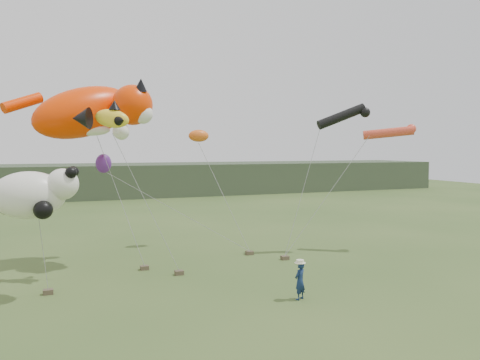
{
  "coord_description": "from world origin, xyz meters",
  "views": [
    {
      "loc": [
        -7.44,
        -16.74,
        6.03
      ],
      "look_at": [
        0.21,
        3.0,
        4.6
      ],
      "focal_mm": 35.0,
      "sensor_mm": 36.0,
      "label": 1
    }
  ],
  "objects": [
    {
      "name": "ground",
      "position": [
        0.0,
        0.0,
        0.0
      ],
      "size": [
        120.0,
        120.0,
        0.0
      ],
      "primitive_type": "plane",
      "color": "#385123",
      "rests_on": "ground"
    },
    {
      "name": "headland",
      "position": [
        -3.11,
        44.69,
        1.92
      ],
      "size": [
        90.0,
        13.0,
        4.0
      ],
      "color": "#2D3D28",
      "rests_on": "ground"
    },
    {
      "name": "festival_attendant",
      "position": [
        1.41,
        -0.52,
        0.76
      ],
      "size": [
        0.66,
        0.59,
        1.52
      ],
      "primitive_type": "imported",
      "rotation": [
        0.0,
        0.0,
        3.65
      ],
      "color": "#14264C",
      "rests_on": "ground"
    },
    {
      "name": "sandbag_anchors",
      "position": [
        -1.47,
        5.64,
        0.1
      ],
      "size": [
        12.27,
        4.0,
        0.21
      ],
      "color": "brown",
      "rests_on": "ground"
    },
    {
      "name": "cat_kite",
      "position": [
        -5.64,
        8.55,
        7.94
      ],
      "size": [
        7.34,
        4.47,
        3.87
      ],
      "color": "#FF3700",
      "rests_on": "ground"
    },
    {
      "name": "fish_kite",
      "position": [
        -5.61,
        5.62,
        7.43
      ],
      "size": [
        2.82,
        1.83,
        1.38
      ],
      "color": "yellow",
      "rests_on": "ground"
    },
    {
      "name": "tube_kites",
      "position": [
        9.64,
        6.32,
        7.48
      ],
      "size": [
        5.96,
        2.17,
        2.13
      ],
      "color": "black",
      "rests_on": "ground"
    },
    {
      "name": "panda_kite",
      "position": [
        -8.37,
        3.35,
        4.25
      ],
      "size": [
        3.3,
        2.13,
        2.05
      ],
      "color": "white",
      "rests_on": "ground"
    },
    {
      "name": "misc_kites",
      "position": [
        -1.8,
        10.77,
        6.13
      ],
      "size": [
        6.89,
        1.83,
        2.52
      ],
      "color": "orange",
      "rests_on": "ground"
    }
  ]
}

